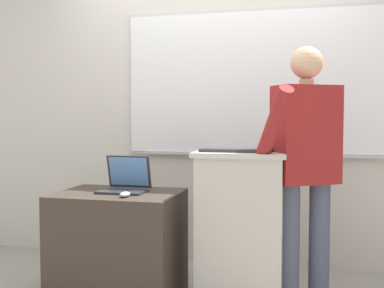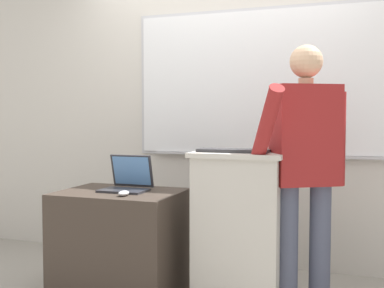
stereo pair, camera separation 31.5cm
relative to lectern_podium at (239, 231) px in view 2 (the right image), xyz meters
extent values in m
cube|color=beige|center=(-0.36, 0.98, 0.93)|extent=(6.40, 0.12, 2.88)
cube|color=#B7B7BC|center=(0.10, 0.92, 0.99)|extent=(2.42, 0.02, 1.20)
cube|color=white|center=(0.10, 0.91, 0.99)|extent=(2.37, 0.02, 1.15)
cube|color=#B7B7BC|center=(0.10, 0.90, 0.41)|extent=(2.13, 0.04, 0.02)
cube|color=#BCB7AD|center=(0.00, 0.00, -0.02)|extent=(0.53, 0.39, 0.98)
cube|color=#BCB7AD|center=(0.00, 0.00, 0.49)|extent=(0.58, 0.42, 0.03)
cube|color=#382D26|center=(-0.81, -0.06, -0.14)|extent=(0.81, 0.60, 0.72)
cylinder|color=#474C60|center=(0.30, -0.01, -0.10)|extent=(0.13, 0.13, 0.81)
cylinder|color=#474C60|center=(0.49, 0.10, -0.10)|extent=(0.13, 0.13, 0.81)
cube|color=maroon|center=(0.39, 0.05, 0.61)|extent=(0.45, 0.39, 0.61)
cylinder|color=tan|center=(0.39, 0.05, 0.93)|extent=(0.09, 0.09, 0.04)
sphere|color=tan|center=(0.39, 0.05, 1.05)|extent=(0.20, 0.20, 0.20)
cylinder|color=maroon|center=(0.21, -0.24, 0.64)|extent=(0.29, 0.41, 0.51)
cylinder|color=maroon|center=(0.58, 0.16, 0.58)|extent=(0.08, 0.08, 0.58)
cube|color=#28282D|center=(-0.78, -0.07, 0.22)|extent=(0.31, 0.20, 0.02)
cube|color=#28282D|center=(-0.78, 0.06, 0.34)|extent=(0.30, 0.07, 0.23)
cube|color=#598CCC|center=(-0.78, 0.05, 0.35)|extent=(0.27, 0.05, 0.20)
cube|color=#2D2D30|center=(-0.03, -0.05, 0.51)|extent=(0.44, 0.15, 0.02)
ellipsoid|color=#BCBCC1|center=(-0.70, -0.22, 0.23)|extent=(0.06, 0.10, 0.03)
camera|label=1|loc=(0.42, -3.02, 0.72)|focal=45.00mm
camera|label=2|loc=(0.72, -2.93, 0.72)|focal=45.00mm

